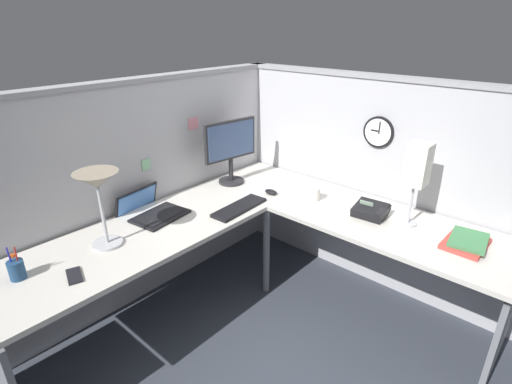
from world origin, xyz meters
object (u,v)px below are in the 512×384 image
(computer_mouse, at_px, (271,192))
(cell_phone, at_px, (74,276))
(coffee_mug, at_px, (315,194))
(office_phone, at_px, (371,211))
(monitor, at_px, (231,147))
(laptop, at_px, (150,210))
(pen_cup, at_px, (17,269))
(desk_lamp_paper, at_px, (417,167))
(desk_lamp_dome, at_px, (98,186))
(book_stack, at_px, (467,242))
(keyboard, at_px, (239,208))
(wall_clock, at_px, (379,132))

(computer_mouse, relative_size, cell_phone, 0.72)
(coffee_mug, bearing_deg, office_phone, -85.56)
(monitor, xyz_separation_m, laptop, (-0.75, 0.02, -0.27))
(pen_cup, height_order, desk_lamp_paper, desk_lamp_paper)
(laptop, xyz_separation_m, desk_lamp_paper, (0.99, -1.35, 0.36))
(office_phone, bearing_deg, coffee_mug, 94.44)
(monitor, height_order, desk_lamp_paper, desk_lamp_paper)
(desk_lamp_dome, bearing_deg, book_stack, -48.89)
(keyboard, bearing_deg, computer_mouse, -3.66)
(keyboard, relative_size, desk_lamp_paper, 0.81)
(cell_phone, distance_m, wall_clock, 2.10)
(computer_mouse, distance_m, book_stack, 1.31)
(desk_lamp_dome, relative_size, coffee_mug, 4.64)
(wall_clock, bearing_deg, monitor, 119.21)
(desk_lamp_dome, xyz_separation_m, coffee_mug, (1.30, -0.55, -0.32))
(monitor, distance_m, book_stack, 1.72)
(monitor, bearing_deg, computer_mouse, -85.24)
(computer_mouse, relative_size, desk_lamp_dome, 0.23)
(desk_lamp_dome, distance_m, wall_clock, 1.86)
(laptop, height_order, pen_cup, pen_cup)
(office_phone, bearing_deg, monitor, 99.79)
(desk_lamp_dome, bearing_deg, desk_lamp_paper, -40.78)
(cell_phone, distance_m, office_phone, 1.80)
(monitor, xyz_separation_m, computer_mouse, (0.03, -0.38, -0.28))
(office_phone, bearing_deg, computer_mouse, 102.39)
(laptop, relative_size, wall_clock, 1.92)
(computer_mouse, height_order, wall_clock, wall_clock)
(desk_lamp_dome, bearing_deg, laptop, 21.11)
(desk_lamp_dome, relative_size, cell_phone, 3.09)
(laptop, bearing_deg, keyboard, -42.16)
(computer_mouse, height_order, office_phone, office_phone)
(office_phone, height_order, wall_clock, wall_clock)
(desk_lamp_paper, bearing_deg, book_stack, -95.36)
(monitor, height_order, keyboard, monitor)
(pen_cup, distance_m, book_stack, 2.41)
(laptop, distance_m, cell_phone, 0.74)
(keyboard, distance_m, desk_lamp_dome, 0.94)
(pen_cup, bearing_deg, desk_lamp_paper, -33.67)
(laptop, height_order, book_stack, laptop)
(laptop, relative_size, desk_lamp_dome, 0.95)
(computer_mouse, bearing_deg, pen_cup, 170.00)
(monitor, height_order, office_phone, monitor)
(desk_lamp_dome, relative_size, office_phone, 2.03)
(desk_lamp_paper, height_order, wall_clock, wall_clock)
(keyboard, distance_m, computer_mouse, 0.34)
(desk_lamp_dome, height_order, wall_clock, wall_clock)
(cell_phone, bearing_deg, book_stack, -21.76)
(laptop, relative_size, keyboard, 0.98)
(laptop, xyz_separation_m, office_phone, (0.94, -1.13, 0.01))
(wall_clock, bearing_deg, office_phone, -153.72)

